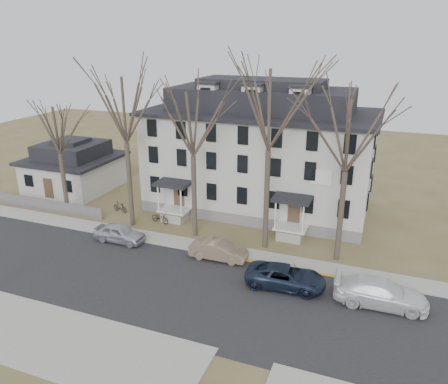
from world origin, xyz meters
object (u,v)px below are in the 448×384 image
at_px(car_tan, 219,251).
at_px(bicycle_right, 120,207).
at_px(boarding_house, 260,152).
at_px(tree_mid_left, 192,120).
at_px(tree_far_left, 124,106).
at_px(tree_mid_right, 349,131).
at_px(car_white, 381,293).
at_px(car_silver, 120,233).
at_px(tree_center, 270,104).
at_px(small_house, 74,168).
at_px(car_navy, 286,277).
at_px(tree_bungalow, 57,127).
at_px(bicycle_left, 160,218).

xyz_separation_m(car_tan, bicycle_right, (-11.92, 5.07, -0.19)).
relative_size(boarding_house, tree_mid_left, 1.63).
bearing_deg(boarding_house, tree_far_left, -137.82).
distance_m(tree_mid_right, car_white, 10.61).
bearing_deg(car_white, car_tan, 77.67).
bearing_deg(car_silver, bicycle_right, 33.37).
bearing_deg(tree_center, car_white, -29.70).
relative_size(boarding_house, tree_mid_right, 1.63).
xyz_separation_m(boarding_house, small_house, (-20.00, -1.96, -3.13)).
relative_size(tree_mid_left, car_silver, 3.01).
relative_size(tree_center, car_navy, 2.83).
height_order(boarding_house, tree_bungalow, boarding_house).
bearing_deg(small_house, tree_center, -15.08).
relative_size(tree_mid_left, car_white, 2.28).
bearing_deg(bicycle_right, bicycle_left, -87.56).
bearing_deg(car_navy, car_silver, 79.25).
xyz_separation_m(tree_far_left, car_white, (20.73, -4.98, -9.53)).
distance_m(tree_bungalow, car_navy, 23.61).
bearing_deg(bicycle_right, car_silver, -134.06).
bearing_deg(tree_mid_right, car_white, -57.04).
xyz_separation_m(car_silver, car_navy, (13.95, -1.81, 0.00)).
xyz_separation_m(tree_mid_left, car_navy, (8.84, -5.08, -8.88)).
distance_m(tree_center, tree_bungalow, 19.23).
relative_size(boarding_house, car_navy, 4.00).
xyz_separation_m(boarding_house, tree_mid_right, (8.50, -8.15, 4.22)).
distance_m(tree_bungalow, bicycle_right, 9.01).
relative_size(tree_far_left, car_tan, 3.21).
bearing_deg(tree_bungalow, tree_mid_right, 0.00).
xyz_separation_m(boarding_house, tree_far_left, (-9.00, -8.15, 4.96)).
bearing_deg(boarding_house, bicycle_left, -134.51).
bearing_deg(car_silver, tree_mid_right, -79.17).
height_order(tree_far_left, tree_bungalow, tree_far_left).
xyz_separation_m(tree_far_left, tree_mid_left, (6.00, 0.00, -0.74)).
height_order(tree_mid_left, bicycle_right, tree_mid_left).
relative_size(tree_center, car_tan, 3.44).
height_order(car_silver, car_white, car_white).
bearing_deg(car_navy, tree_center, 25.89).
distance_m(tree_mid_left, car_tan, 10.01).
bearing_deg(boarding_house, tree_center, -69.80).
xyz_separation_m(tree_mid_right, tree_bungalow, (-24.50, 0.00, -1.48)).
xyz_separation_m(car_silver, car_white, (19.84, -1.71, 0.09)).
bearing_deg(tree_mid_left, bicycle_left, 163.85).
bearing_deg(small_house, tree_bungalow, -57.16).
height_order(car_tan, car_white, car_white).
bearing_deg(car_white, bicycle_left, 68.74).
height_order(small_house, bicycle_right, small_house).
distance_m(tree_far_left, car_navy, 18.40).
bearing_deg(small_house, tree_mid_right, -12.27).
height_order(tree_mid_right, car_navy, tree_mid_right).
height_order(boarding_house, bicycle_left, boarding_house).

